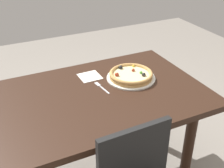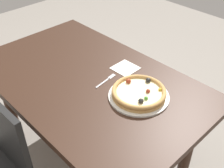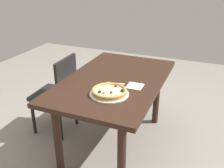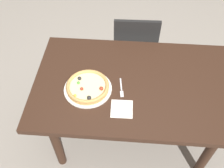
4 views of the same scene
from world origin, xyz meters
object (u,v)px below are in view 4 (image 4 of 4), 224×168
object	(u,v)px
dining_table	(135,91)
fork	(121,89)
pizza	(88,86)
chair_near	(135,48)
napkin	(122,109)
plate	(88,89)

from	to	relation	value
dining_table	fork	size ratio (longest dim) A/B	8.59
pizza	fork	bearing A→B (deg)	-175.46
chair_near	pizza	bearing A→B (deg)	-115.23
pizza	napkin	xyz separation A→B (m)	(-0.24, 0.14, -0.03)
pizza	chair_near	bearing A→B (deg)	-113.76
chair_near	plate	world-z (taller)	chair_near
dining_table	plate	size ratio (longest dim) A/B	4.35
plate	napkin	size ratio (longest dim) A/B	2.34
dining_table	chair_near	bearing A→B (deg)	-90.15
chair_near	napkin	size ratio (longest dim) A/B	6.22
dining_table	pizza	bearing A→B (deg)	14.86
plate	pizza	world-z (taller)	pizza
chair_near	plate	size ratio (longest dim) A/B	2.66
dining_table	pizza	distance (m)	0.36
napkin	chair_near	bearing A→B (deg)	-95.56
napkin	dining_table	bearing A→B (deg)	-110.05
dining_table	plate	xyz separation A→B (m)	(0.32, 0.09, 0.10)
dining_table	napkin	size ratio (longest dim) A/B	10.17
dining_table	napkin	distance (m)	0.27
napkin	fork	bearing A→B (deg)	-86.09
chair_near	pizza	size ratio (longest dim) A/B	3.00
plate	pizza	distance (m)	0.03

